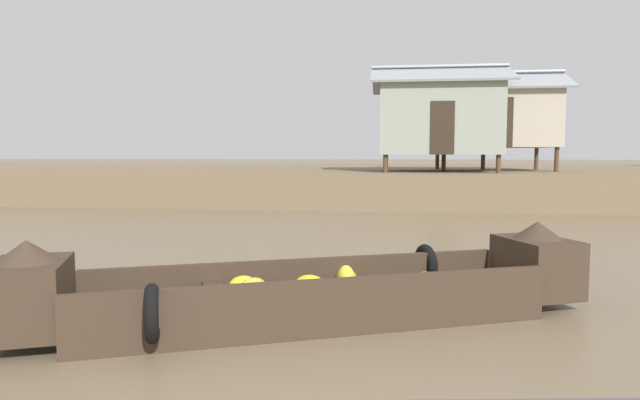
% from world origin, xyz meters
% --- Properties ---
extents(ground_plane, '(300.00, 300.00, 0.00)m').
position_xyz_m(ground_plane, '(0.00, 10.00, 0.00)').
color(ground_plane, '#726047').
extents(riverbank_strip, '(160.00, 20.00, 1.09)m').
position_xyz_m(riverbank_strip, '(0.00, 24.59, 0.55)').
color(riverbank_strip, '#756047').
rests_on(riverbank_strip, ground).
extents(banana_boat, '(5.96, 3.16, 0.97)m').
position_xyz_m(banana_boat, '(0.18, 3.63, 0.33)').
color(banana_boat, '#3D2D21').
rests_on(banana_boat, ground).
extents(stilt_house_left, '(4.91, 4.05, 3.88)m').
position_xyz_m(stilt_house_left, '(2.69, 18.92, 3.09)').
color(stilt_house_left, '#4C3826').
rests_on(stilt_house_left, riverbank_strip).
extents(stilt_house_mid_left, '(5.14, 3.71, 3.86)m').
position_xyz_m(stilt_house_mid_left, '(4.95, 20.49, 3.19)').
color(stilt_house_mid_left, '#4C3826').
rests_on(stilt_house_mid_left, riverbank_strip).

